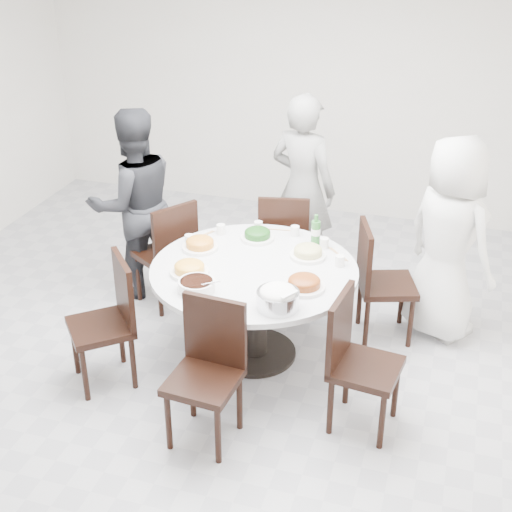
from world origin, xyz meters
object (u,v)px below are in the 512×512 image
(rice_bowl, at_px, (278,300))
(chair_sw, at_px, (100,324))
(chair_nw, at_px, (164,252))
(diner_right, at_px, (449,239))
(beverage_bottle, at_px, (316,230))
(diner_middle, at_px, (303,189))
(dining_table, at_px, (254,312))
(chair_n, at_px, (284,241))
(chair_s, at_px, (203,378))
(soup_bowl, at_px, (197,286))
(chair_se, at_px, (366,365))
(diner_left, at_px, (134,204))
(chair_ne, at_px, (387,283))

(rice_bowl, bearing_deg, chair_sw, -173.33)
(chair_nw, xyz_separation_m, diner_right, (2.26, 0.22, 0.34))
(diner_right, relative_size, beverage_bottle, 6.68)
(diner_middle, bearing_deg, dining_table, 104.84)
(diner_middle, bearing_deg, chair_n, 93.38)
(chair_s, height_order, soup_bowl, chair_s)
(chair_n, relative_size, rice_bowl, 3.40)
(chair_se, relative_size, diner_left, 0.58)
(diner_left, height_order, beverage_bottle, diner_left)
(chair_se, distance_m, soup_bowl, 1.24)
(chair_sw, relative_size, beverage_bottle, 3.91)
(chair_ne, height_order, soup_bowl, chair_ne)
(chair_n, relative_size, chair_s, 1.00)
(chair_s, distance_m, beverage_bottle, 1.58)
(chair_ne, relative_size, chair_n, 1.00)
(chair_n, height_order, diner_middle, diner_middle)
(diner_right, bearing_deg, chair_ne, 64.02)
(chair_se, bearing_deg, diner_right, -9.31)
(chair_se, relative_size, soup_bowl, 3.78)
(chair_n, xyz_separation_m, diner_middle, (0.07, 0.32, 0.37))
(diner_right, distance_m, diner_middle, 1.42)
(beverage_bottle, bearing_deg, diner_middle, 109.96)
(chair_sw, distance_m, rice_bowl, 1.29)
(chair_n, xyz_separation_m, diner_right, (1.36, -0.27, 0.34))
(chair_se, height_order, beverage_bottle, beverage_bottle)
(diner_left, bearing_deg, chair_s, 83.60)
(chair_ne, distance_m, diner_middle, 1.24)
(rice_bowl, bearing_deg, diner_middle, 98.75)
(chair_ne, relative_size, diner_middle, 0.56)
(diner_right, height_order, diner_left, diner_left)
(chair_sw, distance_m, beverage_bottle, 1.74)
(diner_left, bearing_deg, beverage_bottle, 131.17)
(chair_ne, relative_size, chair_sw, 1.00)
(chair_se, xyz_separation_m, soup_bowl, (-1.20, 0.13, 0.31))
(chair_nw, relative_size, beverage_bottle, 3.91)
(chair_s, relative_size, diner_right, 0.59)
(soup_bowl, xyz_separation_m, beverage_bottle, (0.61, 0.93, 0.08))
(diner_middle, relative_size, beverage_bottle, 6.94)
(soup_bowl, bearing_deg, chair_sw, -163.22)
(chair_ne, bearing_deg, diner_left, 68.70)
(rice_bowl, xyz_separation_m, beverage_bottle, (0.03, 0.98, 0.06))
(chair_nw, relative_size, soup_bowl, 3.78)
(dining_table, relative_size, beverage_bottle, 6.18)
(chair_s, bearing_deg, diner_left, 131.34)
(dining_table, relative_size, chair_se, 1.58)
(chair_sw, relative_size, soup_bowl, 3.78)
(chair_nw, height_order, diner_left, diner_left)
(chair_nw, bearing_deg, rice_bowl, 84.43)
(dining_table, distance_m, diner_right, 1.58)
(chair_sw, xyz_separation_m, diner_left, (-0.33, 1.29, 0.34))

